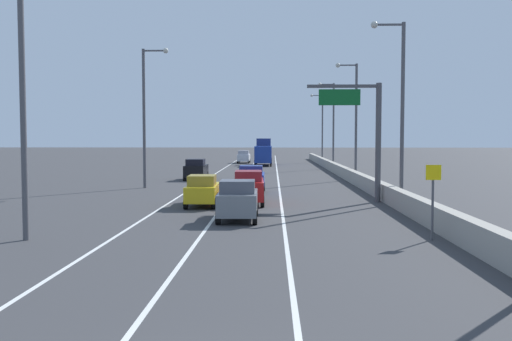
# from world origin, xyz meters

# --- Properties ---
(ground_plane) EXTENTS (320.00, 320.00, 0.00)m
(ground_plane) POSITION_xyz_m (0.00, 64.00, 0.00)
(ground_plane) COLOR #38383A
(lane_stripe_left) EXTENTS (0.16, 130.00, 0.00)m
(lane_stripe_left) POSITION_xyz_m (-5.50, 55.00, 0.00)
(lane_stripe_left) COLOR silver
(lane_stripe_left) RESTS_ON ground_plane
(lane_stripe_center) EXTENTS (0.16, 130.00, 0.00)m
(lane_stripe_center) POSITION_xyz_m (-2.00, 55.00, 0.00)
(lane_stripe_center) COLOR silver
(lane_stripe_center) RESTS_ON ground_plane
(lane_stripe_right) EXTENTS (0.16, 130.00, 0.00)m
(lane_stripe_right) POSITION_xyz_m (1.50, 55.00, 0.00)
(lane_stripe_right) COLOR silver
(lane_stripe_right) RESTS_ON ground_plane
(jersey_barrier_right) EXTENTS (0.60, 120.00, 1.10)m
(jersey_barrier_right) POSITION_xyz_m (8.23, 40.00, 0.55)
(jersey_barrier_right) COLOR #9E998E
(jersey_barrier_right) RESTS_ON ground_plane
(overhead_sign_gantry) EXTENTS (4.68, 0.36, 7.50)m
(overhead_sign_gantry) POSITION_xyz_m (6.88, 27.80, 4.73)
(overhead_sign_gantry) COLOR #47474C
(overhead_sign_gantry) RESTS_ON ground_plane
(speed_advisory_sign) EXTENTS (0.60, 0.11, 3.00)m
(speed_advisory_sign) POSITION_xyz_m (7.33, 14.52, 1.76)
(speed_advisory_sign) COLOR #4C4C51
(speed_advisory_sign) RESTS_ON ground_plane
(lamp_post_right_second) EXTENTS (2.14, 0.44, 11.24)m
(lamp_post_right_second) POSITION_xyz_m (8.78, 27.43, 6.39)
(lamp_post_right_second) COLOR #4C4C51
(lamp_post_right_second) RESTS_ON ground_plane
(lamp_post_right_third) EXTENTS (2.14, 0.44, 11.24)m
(lamp_post_right_third) POSITION_xyz_m (8.78, 46.85, 6.39)
(lamp_post_right_third) COLOR #4C4C51
(lamp_post_right_third) RESTS_ON ground_plane
(lamp_post_right_fourth) EXTENTS (2.14, 0.44, 11.24)m
(lamp_post_right_fourth) POSITION_xyz_m (8.69, 66.26, 6.39)
(lamp_post_right_fourth) COLOR #4C4C51
(lamp_post_right_fourth) RESTS_ON ground_plane
(lamp_post_right_fifth) EXTENTS (2.14, 0.44, 11.24)m
(lamp_post_right_fifth) POSITION_xyz_m (8.94, 85.67, 6.39)
(lamp_post_right_fifth) COLOR #4C4C51
(lamp_post_right_fifth) RESTS_ON ground_plane
(lamp_post_left_near) EXTENTS (2.14, 0.44, 11.24)m
(lamp_post_left_near) POSITION_xyz_m (-8.61, 14.02, 6.39)
(lamp_post_left_near) COLOR #4C4C51
(lamp_post_left_near) RESTS_ON ground_plane
(lamp_post_left_mid) EXTENTS (2.14, 0.44, 11.24)m
(lamp_post_left_mid) POSITION_xyz_m (-9.17, 37.31, 6.39)
(lamp_post_left_mid) COLOR #4C4C51
(lamp_post_left_mid) RESTS_ON ground_plane
(car_black_0) EXTENTS (1.98, 4.10, 2.02)m
(car_black_0) POSITION_xyz_m (-6.43, 46.14, 1.01)
(car_black_0) COLOR black
(car_black_0) RESTS_ON ground_plane
(car_red_1) EXTENTS (2.02, 4.80, 2.06)m
(car_red_1) POSITION_xyz_m (-0.51, 26.57, 1.03)
(car_red_1) COLOR red
(car_red_1) RESTS_ON ground_plane
(car_blue_2) EXTENTS (1.92, 4.25, 2.06)m
(car_blue_2) POSITION_xyz_m (-0.58, 33.00, 1.02)
(car_blue_2) COLOR #1E389E
(car_blue_2) RESTS_ON ground_plane
(car_gray_3) EXTENTS (2.00, 4.04, 2.00)m
(car_gray_3) POSITION_xyz_m (-0.74, 19.71, 0.99)
(car_gray_3) COLOR slate
(car_gray_3) RESTS_ON ground_plane
(car_yellow_4) EXTENTS (1.91, 4.48, 1.86)m
(car_yellow_4) POSITION_xyz_m (-3.21, 25.51, 0.93)
(car_yellow_4) COLOR gold
(car_yellow_4) RESTS_ON ground_plane
(car_white_5) EXTENTS (1.97, 4.70, 2.01)m
(car_white_5) POSITION_xyz_m (-3.68, 82.33, 1.00)
(car_white_5) COLOR white
(car_white_5) RESTS_ON ground_plane
(box_truck) EXTENTS (2.48, 8.76, 3.95)m
(box_truck) POSITION_xyz_m (-0.40, 74.84, 1.80)
(box_truck) COLOR navy
(box_truck) RESTS_ON ground_plane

